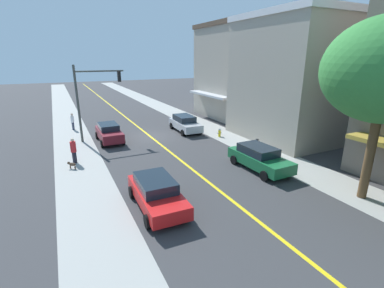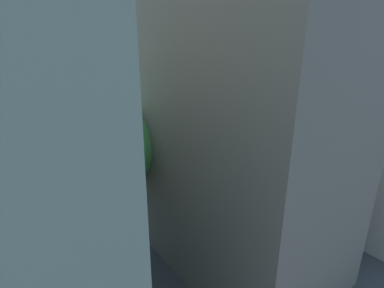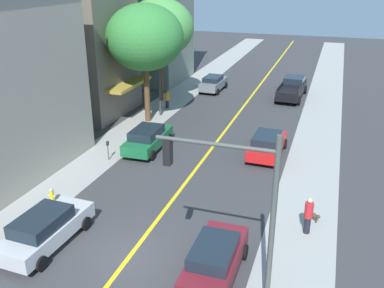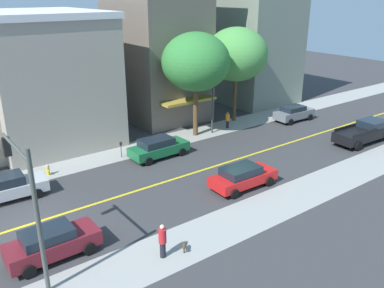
{
  "view_description": "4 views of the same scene",
  "coord_description": "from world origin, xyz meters",
  "px_view_note": "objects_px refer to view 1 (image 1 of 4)",
  "views": [
    {
      "loc": [
        7.56,
        24.44,
        7.13
      ],
      "look_at": [
        0.76,
        10.62,
        2.31
      ],
      "focal_mm": 25.78,
      "sensor_mm": 36.0,
      "label": 1
    },
    {
      "loc": [
        -22.63,
        27.17,
        11.42
      ],
      "look_at": [
        0.36,
        10.39,
        2.22
      ],
      "focal_mm": 25.55,
      "sensor_mm": 36.0,
      "label": 2
    },
    {
      "loc": [
        7.28,
        -13.21,
        11.24
      ],
      "look_at": [
        -0.02,
        8.48,
        1.91
      ],
      "focal_mm": 40.02,
      "sensor_mm": 36.0,
      "label": 3
    },
    {
      "loc": [
        21.13,
        -4.52,
        12.16
      ],
      "look_at": [
        0.1,
        11.22,
        2.29
      ],
      "focal_mm": 38.01,
      "sensor_mm": 36.0,
      "label": 4
    }
  ],
  "objects_px": {
    "green_sedan_left_curb": "(259,158)",
    "pedestrian_white_shirt": "(73,121)",
    "red_sedan_right_curb": "(157,192)",
    "maroon_sedan_right_curb": "(109,132)",
    "traffic_light_mast": "(91,92)",
    "silver_sedan_left_curb": "(185,123)",
    "pedestrian_red_shirt": "(74,150)",
    "small_dog": "(72,164)",
    "fire_hydrant": "(220,133)",
    "parking_meter": "(257,144)"
  },
  "relations": [
    {
      "from": "pedestrian_red_shirt",
      "to": "traffic_light_mast",
      "type": "bearing_deg",
      "value": -85.73
    },
    {
      "from": "red_sedan_right_curb",
      "to": "parking_meter",
      "type": "bearing_deg",
      "value": 114.35
    },
    {
      "from": "red_sedan_right_curb",
      "to": "small_dog",
      "type": "distance_m",
      "value": 8.05
    },
    {
      "from": "silver_sedan_left_curb",
      "to": "green_sedan_left_curb",
      "type": "relative_size",
      "value": 1.02
    },
    {
      "from": "green_sedan_left_curb",
      "to": "small_dog",
      "type": "bearing_deg",
      "value": -117.85
    },
    {
      "from": "pedestrian_white_shirt",
      "to": "parking_meter",
      "type": "bearing_deg",
      "value": 69.19
    },
    {
      "from": "silver_sedan_left_curb",
      "to": "pedestrian_white_shirt",
      "type": "relative_size",
      "value": 2.78
    },
    {
      "from": "parking_meter",
      "to": "small_dog",
      "type": "relative_size",
      "value": 2.19
    },
    {
      "from": "green_sedan_left_curb",
      "to": "red_sedan_right_curb",
      "type": "bearing_deg",
      "value": -79.38
    },
    {
      "from": "maroon_sedan_right_curb",
      "to": "pedestrian_white_shirt",
      "type": "bearing_deg",
      "value": -156.65
    },
    {
      "from": "traffic_light_mast",
      "to": "silver_sedan_left_curb",
      "type": "bearing_deg",
      "value": -4.51
    },
    {
      "from": "parking_meter",
      "to": "small_dog",
      "type": "distance_m",
      "value": 13.33
    },
    {
      "from": "fire_hydrant",
      "to": "parking_meter",
      "type": "relative_size",
      "value": 0.63
    },
    {
      "from": "parking_meter",
      "to": "traffic_light_mast",
      "type": "bearing_deg",
      "value": -42.57
    },
    {
      "from": "traffic_light_mast",
      "to": "small_dog",
      "type": "distance_m",
      "value": 7.9
    },
    {
      "from": "fire_hydrant",
      "to": "pedestrian_white_shirt",
      "type": "relative_size",
      "value": 0.46
    },
    {
      "from": "maroon_sedan_right_curb",
      "to": "pedestrian_red_shirt",
      "type": "xyz_separation_m",
      "value": [
        3.19,
        4.29,
        0.12
      ]
    },
    {
      "from": "red_sedan_right_curb",
      "to": "traffic_light_mast",
      "type": "bearing_deg",
      "value": -174.12
    },
    {
      "from": "parking_meter",
      "to": "silver_sedan_left_curb",
      "type": "distance_m",
      "value": 9.15
    },
    {
      "from": "red_sedan_right_curb",
      "to": "silver_sedan_left_curb",
      "type": "distance_m",
      "value": 14.96
    },
    {
      "from": "traffic_light_mast",
      "to": "small_dog",
      "type": "xyz_separation_m",
      "value": [
        2.44,
        6.37,
        -3.99
      ]
    },
    {
      "from": "maroon_sedan_right_curb",
      "to": "pedestrian_white_shirt",
      "type": "relative_size",
      "value": 2.53
    },
    {
      "from": "traffic_light_mast",
      "to": "pedestrian_white_shirt",
      "type": "xyz_separation_m",
      "value": [
        1.59,
        -4.97,
        -3.37
      ]
    },
    {
      "from": "green_sedan_left_curb",
      "to": "pedestrian_red_shirt",
      "type": "bearing_deg",
      "value": -122.76
    },
    {
      "from": "pedestrian_red_shirt",
      "to": "red_sedan_right_curb",
      "type": "bearing_deg",
      "value": 137.83
    },
    {
      "from": "traffic_light_mast",
      "to": "green_sedan_left_curb",
      "type": "bearing_deg",
      "value": -53.74
    },
    {
      "from": "traffic_light_mast",
      "to": "pedestrian_white_shirt",
      "type": "distance_m",
      "value": 6.21
    },
    {
      "from": "parking_meter",
      "to": "maroon_sedan_right_curb",
      "type": "relative_size",
      "value": 0.29
    },
    {
      "from": "fire_hydrant",
      "to": "red_sedan_right_curb",
      "type": "relative_size",
      "value": 0.17
    },
    {
      "from": "maroon_sedan_right_curb",
      "to": "pedestrian_white_shirt",
      "type": "xyz_separation_m",
      "value": [
        2.61,
        -5.95,
        0.1
      ]
    },
    {
      "from": "red_sedan_right_curb",
      "to": "maroon_sedan_right_curb",
      "type": "bearing_deg",
      "value": -178.38
    },
    {
      "from": "traffic_light_mast",
      "to": "maroon_sedan_right_curb",
      "type": "relative_size",
      "value": 1.5
    },
    {
      "from": "parking_meter",
      "to": "maroon_sedan_right_curb",
      "type": "height_order",
      "value": "maroon_sedan_right_curb"
    },
    {
      "from": "traffic_light_mast",
      "to": "pedestrian_red_shirt",
      "type": "relative_size",
      "value": 3.66
    },
    {
      "from": "green_sedan_left_curb",
      "to": "pedestrian_white_shirt",
      "type": "bearing_deg",
      "value": -149.83
    },
    {
      "from": "traffic_light_mast",
      "to": "small_dog",
      "type": "height_order",
      "value": "traffic_light_mast"
    },
    {
      "from": "silver_sedan_left_curb",
      "to": "maroon_sedan_right_curb",
      "type": "relative_size",
      "value": 1.1
    },
    {
      "from": "fire_hydrant",
      "to": "traffic_light_mast",
      "type": "bearing_deg",
      "value": -20.39
    },
    {
      "from": "green_sedan_left_curb",
      "to": "small_dog",
      "type": "xyz_separation_m",
      "value": [
        11.22,
        -5.61,
        -0.51
      ]
    },
    {
      "from": "traffic_light_mast",
      "to": "silver_sedan_left_curb",
      "type": "height_order",
      "value": "traffic_light_mast"
    },
    {
      "from": "traffic_light_mast",
      "to": "green_sedan_left_curb",
      "type": "relative_size",
      "value": 1.4
    },
    {
      "from": "fire_hydrant",
      "to": "pedestrian_white_shirt",
      "type": "distance_m",
      "value": 15.16
    },
    {
      "from": "fire_hydrant",
      "to": "small_dog",
      "type": "xyz_separation_m",
      "value": [
        13.09,
        2.41,
        -0.08
      ]
    },
    {
      "from": "pedestrian_red_shirt",
      "to": "pedestrian_white_shirt",
      "type": "bearing_deg",
      "value": -66.6
    },
    {
      "from": "red_sedan_right_curb",
      "to": "pedestrian_white_shirt",
      "type": "distance_m",
      "value": 18.76
    },
    {
      "from": "green_sedan_left_curb",
      "to": "pedestrian_white_shirt",
      "type": "relative_size",
      "value": 2.73
    },
    {
      "from": "fire_hydrant",
      "to": "pedestrian_red_shirt",
      "type": "relative_size",
      "value": 0.44
    },
    {
      "from": "fire_hydrant",
      "to": "traffic_light_mast",
      "type": "distance_m",
      "value": 12.02
    },
    {
      "from": "fire_hydrant",
      "to": "green_sedan_left_curb",
      "type": "distance_m",
      "value": 8.24
    },
    {
      "from": "red_sedan_right_curb",
      "to": "pedestrian_white_shirt",
      "type": "bearing_deg",
      "value": -170.45
    }
  ]
}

